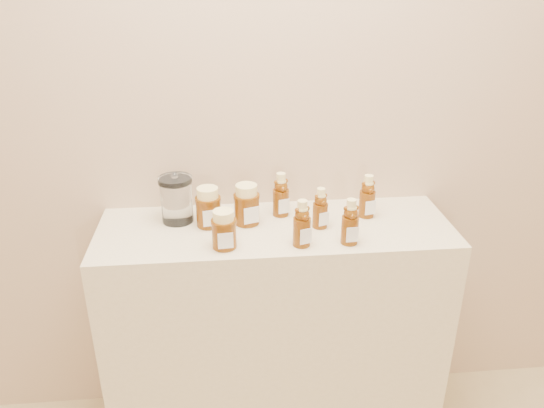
{
  "coord_description": "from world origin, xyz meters",
  "views": [
    {
      "loc": [
        -0.16,
        -0.03,
        1.73
      ],
      "look_at": [
        -0.01,
        1.52,
        1.0
      ],
      "focal_mm": 35.0,
      "sensor_mm": 36.0,
      "label": 1
    }
  ],
  "objects_px": {
    "display_table": "(275,334)",
    "bear_bottle_back_left": "(281,192)",
    "honey_jar_left": "(208,207)",
    "bear_bottle_front_left": "(302,220)",
    "glass_canister": "(176,197)"
  },
  "relations": [
    {
      "from": "bear_bottle_front_left",
      "to": "honey_jar_left",
      "type": "distance_m",
      "value": 0.34
    },
    {
      "from": "bear_bottle_back_left",
      "to": "bear_bottle_front_left",
      "type": "distance_m",
      "value": 0.23
    },
    {
      "from": "display_table",
      "to": "honey_jar_left",
      "type": "distance_m",
      "value": 0.57
    },
    {
      "from": "bear_bottle_front_left",
      "to": "glass_canister",
      "type": "height_order",
      "value": "glass_canister"
    },
    {
      "from": "honey_jar_left",
      "to": "glass_canister",
      "type": "bearing_deg",
      "value": 146.62
    },
    {
      "from": "bear_bottle_back_left",
      "to": "glass_canister",
      "type": "relative_size",
      "value": 1.01
    },
    {
      "from": "display_table",
      "to": "bear_bottle_back_left",
      "type": "height_order",
      "value": "bear_bottle_back_left"
    },
    {
      "from": "display_table",
      "to": "bear_bottle_back_left",
      "type": "distance_m",
      "value": 0.55
    },
    {
      "from": "bear_bottle_back_left",
      "to": "glass_canister",
      "type": "distance_m",
      "value": 0.36
    },
    {
      "from": "bear_bottle_front_left",
      "to": "glass_canister",
      "type": "xyz_separation_m",
      "value": [
        -0.4,
        0.21,
        0.0
      ]
    },
    {
      "from": "glass_canister",
      "to": "display_table",
      "type": "bearing_deg",
      "value": -13.53
    },
    {
      "from": "bear_bottle_back_left",
      "to": "honey_jar_left",
      "type": "height_order",
      "value": "bear_bottle_back_left"
    },
    {
      "from": "bear_bottle_back_left",
      "to": "bear_bottle_front_left",
      "type": "xyz_separation_m",
      "value": [
        0.04,
        -0.22,
        -0.0
      ]
    },
    {
      "from": "bear_bottle_front_left",
      "to": "honey_jar_left",
      "type": "height_order",
      "value": "bear_bottle_front_left"
    },
    {
      "from": "display_table",
      "to": "bear_bottle_back_left",
      "type": "relative_size",
      "value": 6.76
    }
  ]
}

